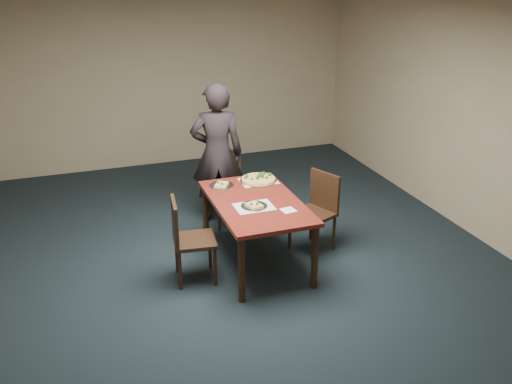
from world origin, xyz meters
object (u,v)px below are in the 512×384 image
object	(u,v)px
dining_table	(256,208)
chair_left	(187,236)
chair_far	(227,183)
diner	(217,154)
chair_right	(318,207)
pizza_pan	(258,179)
slice_plate_far	(222,185)
slice_plate_near	(254,206)

from	to	relation	value
dining_table	chair_left	size ratio (longest dim) A/B	1.65
chair_far	chair_left	world-z (taller)	same
chair_far	diner	world-z (taller)	diner
chair_right	pizza_pan	size ratio (longest dim) A/B	2.12
diner	slice_plate_far	bearing A→B (deg)	90.50
dining_table	pizza_pan	distance (m)	0.59
chair_left	chair_right	world-z (taller)	same
dining_table	slice_plate_far	bearing A→B (deg)	113.56
dining_table	pizza_pan	xyz separation A→B (m)	(0.22, 0.53, 0.12)
chair_left	slice_plate_near	distance (m)	0.76
chair_right	diner	world-z (taller)	diner
dining_table	chair_left	distance (m)	0.81
dining_table	diner	xyz separation A→B (m)	(-0.09, 1.22, 0.24)
chair_left	diner	size ratio (longest dim) A/B	0.51
pizza_pan	slice_plate_near	xyz separation A→B (m)	(-0.29, -0.68, -0.01)
chair_right	slice_plate_near	distance (m)	0.92
diner	slice_plate_near	bearing A→B (deg)	102.88
slice_plate_far	chair_right	bearing A→B (deg)	-22.96
chair_left	chair_right	xyz separation A→B (m)	(1.57, 0.21, 0.00)
chair_far	diner	xyz separation A→B (m)	(-0.11, 0.07, 0.38)
chair_left	chair_right	size ratio (longest dim) A/B	1.00
pizza_pan	slice_plate_far	xyz separation A→B (m)	(-0.45, -0.00, -0.01)
pizza_pan	slice_plate_near	size ratio (longest dim) A/B	1.53
pizza_pan	slice_plate_near	world-z (taller)	pizza_pan
dining_table	chair_far	world-z (taller)	chair_far
chair_far	chair_right	size ratio (longest dim) A/B	1.00
slice_plate_near	slice_plate_far	size ratio (longest dim) A/B	1.00
pizza_pan	slice_plate_far	world-z (taller)	pizza_pan
dining_table	chair_right	distance (m)	0.80
dining_table	pizza_pan	bearing A→B (deg)	67.76
chair_left	slice_plate_near	xyz separation A→B (m)	(0.72, -0.04, 0.25)
dining_table	slice_plate_far	xyz separation A→B (m)	(-0.23, 0.53, 0.10)
chair_far	pizza_pan	distance (m)	0.70
chair_far	slice_plate_far	world-z (taller)	chair_far
dining_table	diner	distance (m)	1.25
dining_table	chair_right	bearing A→B (deg)	7.33
slice_plate_near	chair_right	bearing A→B (deg)	16.06
chair_left	pizza_pan	distance (m)	1.22
pizza_pan	slice_plate_far	distance (m)	0.45
chair_left	chair_right	bearing A→B (deg)	-75.85
dining_table	diner	bearing A→B (deg)	94.02
dining_table	slice_plate_near	size ratio (longest dim) A/B	5.36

